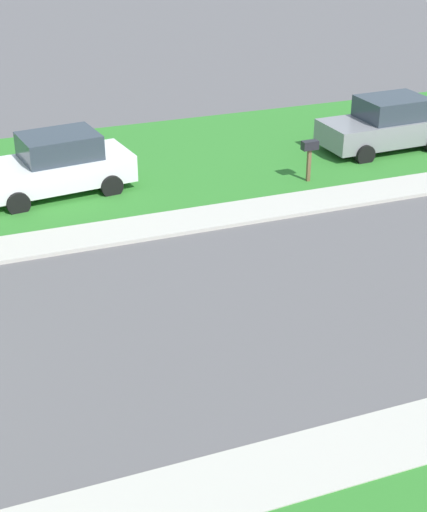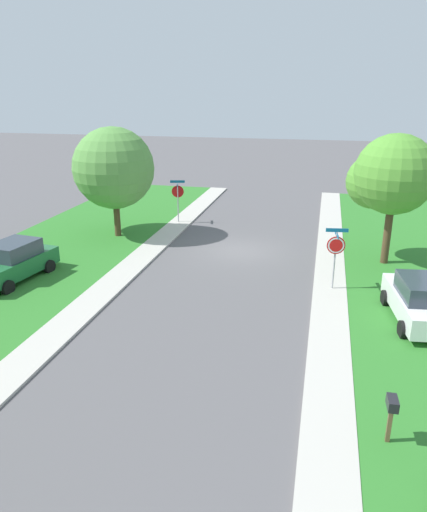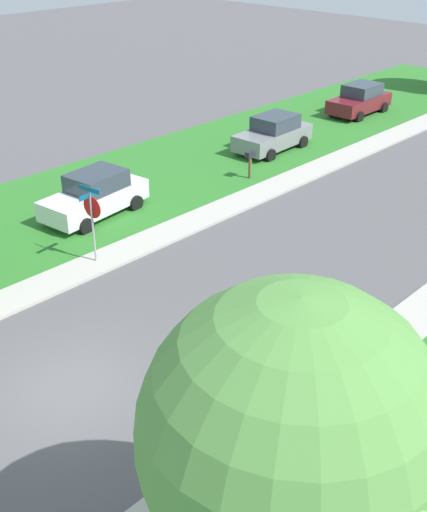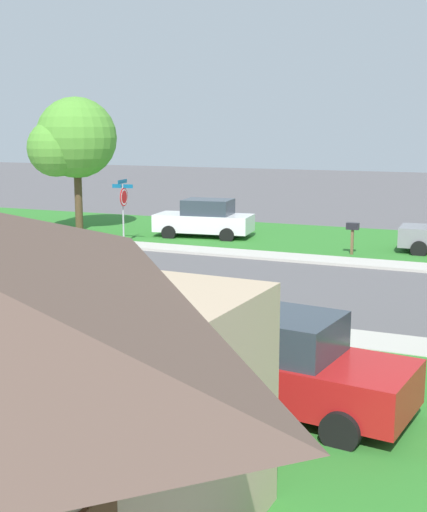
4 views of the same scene
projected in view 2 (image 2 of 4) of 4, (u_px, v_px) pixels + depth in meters
The scene contains 10 objects.
ground_plane at pixel (240, 251), 25.68m from camera, with size 120.00×120.00×0.00m, color #565456.
sidewalk_east at pixel (33, 354), 15.64m from camera, with size 1.40×56.00×0.10m, color #B7B2A8.
sidewalk_west at pixel (329, 393), 13.63m from camera, with size 1.40×56.00×0.10m, color #B7B2A8.
stop_sign_near_corner at pixel (178, 194), 30.33m from camera, with size 0.90×0.90×2.77m.
stop_sign_far_corner at pixel (336, 249), 20.03m from camera, with size 0.91×0.91×2.77m.
car_green_driveway_right at pixel (13, 262), 21.48m from camera, with size 2.46×4.50×1.76m.
car_white_kerbside_mid at pixel (421, 301), 17.56m from camera, with size 2.43×4.49×1.76m.
tree_corner_large at pixel (111, 170), 27.06m from camera, with size 4.89×4.55×6.28m.
tree_across_right at pixel (389, 177), 22.51m from camera, with size 4.04×3.76×6.32m.
mailbox at pixel (392, 409), 11.43m from camera, with size 0.26×0.49×1.31m.
Camera 2 is at (-4.14, 24.01, 8.24)m, focal length 33.70 mm.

